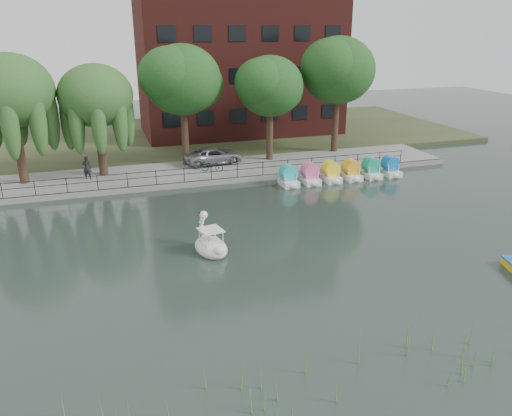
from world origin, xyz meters
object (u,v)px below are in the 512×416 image
pedestrian (87,166)px  swan_boat (211,244)px  bicycle (212,165)px  minivan (214,154)px

pedestrian → swan_boat: bearing=128.9°
swan_boat → bicycle: bearing=64.7°
pedestrian → swan_boat: (5.98, -14.21, -0.95)m
minivan → pedestrian: (-9.85, -1.47, 0.23)m
bicycle → pedestrian: pedestrian is taller
bicycle → pedestrian: bearing=108.6°
bicycle → pedestrian: 9.21m
minivan → swan_boat: bearing=159.3°
minivan → swan_boat: 16.16m
pedestrian → swan_boat: size_ratio=0.75×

